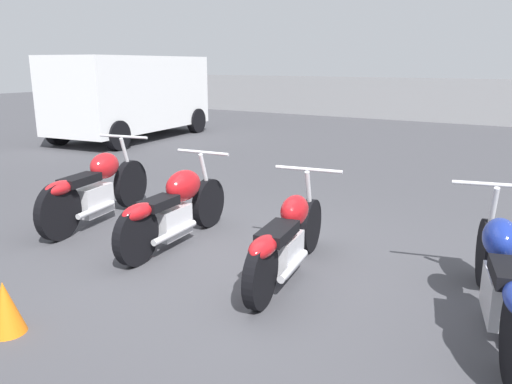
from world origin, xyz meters
TOP-DOWN VIEW (x-y plane):
  - ground_plane at (0.00, 0.00)m, footprint 60.00×60.00m
  - fence_back at (0.00, 14.06)m, footprint 40.00×0.04m
  - motorcycle_slot_0 at (-2.22, 0.24)m, footprint 0.77×2.08m
  - motorcycle_slot_1 at (-0.85, 0.17)m, footprint 0.70×1.97m
  - motorcycle_slot_2 at (0.64, 0.03)m, footprint 0.70×1.96m
  - motorcycle_slot_3 at (2.45, 0.07)m, footprint 0.85×2.11m
  - parked_van at (-7.27, 5.83)m, footprint 2.56×4.85m
  - traffic_cone_near at (-0.67, -1.97)m, footprint 0.27×0.27m

SIDE VIEW (x-z plane):
  - ground_plane at x=0.00m, z-range 0.00..0.00m
  - traffic_cone_near at x=-0.67m, z-range 0.00..0.41m
  - motorcycle_slot_2 at x=0.64m, z-range -0.08..0.86m
  - motorcycle_slot_3 at x=2.45m, z-range -0.08..0.90m
  - motorcycle_slot_1 at x=-0.85m, z-range -0.06..0.92m
  - motorcycle_slot_0 at x=-2.22m, z-range -0.07..0.97m
  - fence_back at x=0.00m, z-range 0.00..1.49m
  - parked_van at x=-7.27m, z-range 0.12..2.28m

